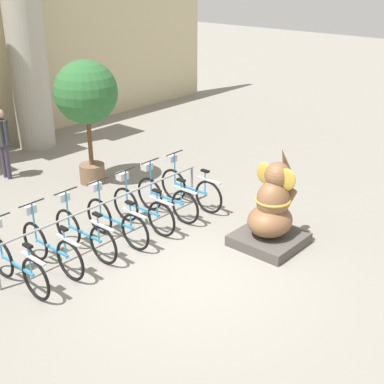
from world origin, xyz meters
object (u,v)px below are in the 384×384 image
Objects in this scene: bicycle_1 at (50,246)px; bicycle_5 at (166,197)px; bicycle_3 at (115,220)px; bicycle_6 at (189,187)px; potted_tree at (86,97)px; person_pedestrian at (2,137)px; bicycle_2 at (84,232)px; elephant_statue at (272,213)px; bicycle_4 at (142,208)px; bicycle_0 at (16,263)px.

bicycle_5 is (2.70, -0.03, 0.00)m from bicycle_1.
bicycle_6 is (2.02, -0.00, 0.00)m from bicycle_3.
bicycle_3 is 3.36m from potted_tree.
bicycle_6 is 4.62m from person_pedestrian.
bicycle_1 is 4.11m from potted_tree.
elephant_statue is (2.44, -2.24, 0.18)m from bicycle_2.
bicycle_6 is at bearing -0.68° from bicycle_4.
bicycle_3 is at bearing -0.23° from bicycle_0.
bicycle_1 is 1.00× the size of bicycle_4.
person_pedestrian is (-1.41, 6.46, 0.40)m from elephant_statue.
person_pedestrian is at bearing 103.20° from bicycle_5.
bicycle_3 is 0.67m from bicycle_4.
potted_tree reaches higher than bicycle_2.
bicycle_0 is 0.93× the size of elephant_statue.
bicycle_5 is 1.00× the size of person_pedestrian.
bicycle_0 and bicycle_5 have the same top height.
elephant_statue reaches higher than bicycle_4.
bicycle_3 is at bearing -120.77° from potted_tree.
bicycle_1 is at bearing 4.90° from bicycle_0.
bicycle_0 and bicycle_4 have the same top height.
bicycle_2 and bicycle_4 have the same top height.
bicycle_5 is at bearing -76.80° from person_pedestrian.
bicycle_3 is 4.33m from person_pedestrian.
person_pedestrian is (-0.32, 4.26, 0.58)m from bicycle_4.
bicycle_1 is 3.37m from bicycle_6.
person_pedestrian is (1.70, 4.21, 0.58)m from bicycle_1.
person_pedestrian reaches higher than bicycle_5.
elephant_statue is at bearing -51.03° from bicycle_3.
potted_tree is (2.86, 2.48, 1.59)m from bicycle_1.
bicycle_5 is 2.98m from potted_tree.
bicycle_0 and bicycle_1 have the same top height.
bicycle_2 is 2.02m from bicycle_5.
person_pedestrian is (1.03, 4.21, 0.58)m from bicycle_2.
bicycle_0 and bicycle_2 have the same top height.
bicycle_0 is at bearing -179.87° from bicycle_4.
potted_tree reaches higher than bicycle_6.
bicycle_6 is at bearing -0.05° from bicycle_3.
bicycle_4 is (0.67, 0.01, 0.00)m from bicycle_3.
bicycle_1 is 1.00× the size of bicycle_2.
elephant_statue is (3.79, -2.19, 0.18)m from bicycle_0.
bicycle_6 is at bearing -1.15° from bicycle_1.
bicycle_3 is (1.35, -0.07, 0.00)m from bicycle_1.
bicycle_4 is (1.35, -0.04, 0.00)m from bicycle_2.
elephant_statue reaches higher than bicycle_2.
bicycle_3 is at bearing 128.97° from elephant_statue.
bicycle_5 and bicycle_6 have the same top height.
elephant_statue is at bearing -77.65° from person_pedestrian.
bicycle_1 is at bearing 144.16° from elephant_statue.
bicycle_3 is at bearing -4.91° from bicycle_2.
person_pedestrian is at bearing 102.35° from elephant_statue.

